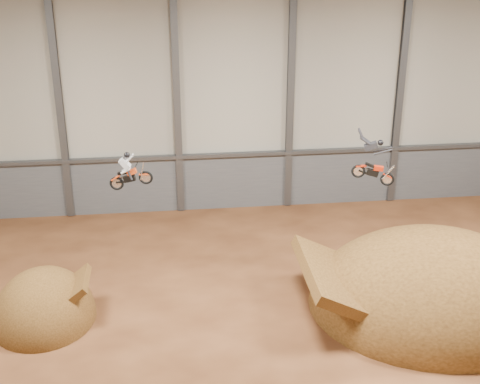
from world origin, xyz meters
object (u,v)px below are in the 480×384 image
object	(u,v)px
fmx_rider_a	(132,168)
landing_ramp	(431,304)
takeoff_ramp	(45,318)
fmx_rider_b	(373,158)

from	to	relation	value
fmx_rider_a	landing_ramp	bearing A→B (deg)	-1.33
takeoff_ramp	fmx_rider_b	xyz separation A→B (m)	(15.46, 1.77, 6.51)
landing_ramp	fmx_rider_a	distance (m)	15.43
takeoff_ramp	fmx_rider_a	distance (m)	8.05
fmx_rider_a	fmx_rider_b	size ratio (longest dim) A/B	0.73
fmx_rider_a	fmx_rider_b	world-z (taller)	fmx_rider_b
takeoff_ramp	landing_ramp	size ratio (longest dim) A/B	0.46
takeoff_ramp	fmx_rider_a	bearing A→B (deg)	18.06
takeoff_ramp	fmx_rider_b	world-z (taller)	fmx_rider_b
takeoff_ramp	landing_ramp	distance (m)	18.07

